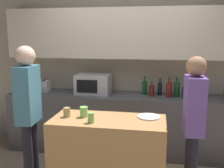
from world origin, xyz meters
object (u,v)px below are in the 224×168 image
Objects in this scene: toaster at (41,86)px; person_center at (193,118)px; cup_2 at (91,118)px; bottle_6 at (194,90)px; person_left at (28,106)px; bottle_0 at (144,88)px; plate_on_island at (149,117)px; bottle_4 at (177,89)px; microwave at (93,84)px; bottle_3 at (169,89)px; cup_0 at (67,112)px; bottle_1 at (152,90)px; cup_1 at (84,112)px; bottle_2 at (160,89)px; bottle_5 at (185,93)px.

person_center reaches higher than toaster.
toaster is 2.35× the size of cup_2.
person_left is at bearing -148.69° from bottle_6.
bottle_6 is at bearing -5.78° from bottle_0.
plate_on_island is at bearing -84.25° from bottle_0.
toaster is at bearing -179.49° from bottle_4.
bottle_0 is (0.78, 0.07, -0.04)m from microwave.
bottle_3 reaches higher than toaster.
bottle_3 is at bearing -1.06° from toaster.
microwave is at bearing 88.56° from cup_0.
bottle_1 is 1.92× the size of cup_1.
bottle_0 is 0.17× the size of person_left.
person_center reaches higher than bottle_3.
cup_2 is at bearing -118.00° from bottle_2.
bottle_3 is 0.19× the size of person_center.
bottle_1 reaches higher than cup_0.
microwave is 1.79× the size of bottle_4.
bottle_5 is at bearing 40.08° from cup_1.
cup_1 is (-0.73, -0.11, 0.05)m from plate_on_island.
bottle_6 is 0.19× the size of person_center.
bottle_6 is (0.61, 0.02, 0.03)m from bottle_1.
cup_0 is 1.39m from person_center.
person_left is at bearing -171.78° from cup_1.
bottle_0 is at bearing 56.03° from cup_0.
bottle_3 reaches higher than plate_on_island.
bottle_2 reaches higher than cup_1.
person_center is (2.23, -1.11, -0.06)m from toaster.
cup_0 is at bearing -138.12° from bottle_4.
bottle_3 is at bearing -153.55° from bottle_4.
bottle_4 is 1.13m from person_center.
bottle_0 is 0.23m from bottle_2.
bottle_6 is 1.74m from cup_1.
bottle_4 is at bearing 6.08° from bottle_1.
person_left is (-0.47, -1.20, -0.05)m from microwave.
microwave and bottle_3 have the same top height.
bottle_0 is at bearing 5.21° from microwave.
bottle_5 is (0.58, -0.17, -0.02)m from bottle_0.
cup_0 is at bearing -91.44° from microwave.
cup_0 is at bearing -53.66° from toaster.
cup_0 is (-1.04, -1.21, -0.07)m from bottle_2.
bottle_3 is 1.00m from plate_on_island.
bottle_5 is 0.89× the size of plate_on_island.
microwave is 1.69× the size of bottle_6.
plate_on_island is 0.15× the size of person_left.
bottle_5 is 1.60m from cup_2.
toaster is 0.15× the size of person_left.
person_left is at bearing 173.32° from cup_2.
cup_1 is at bearing -132.62° from bottle_3.
person_center reaches higher than plate_on_island.
bottle_3 is 0.35m from bottle_6.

